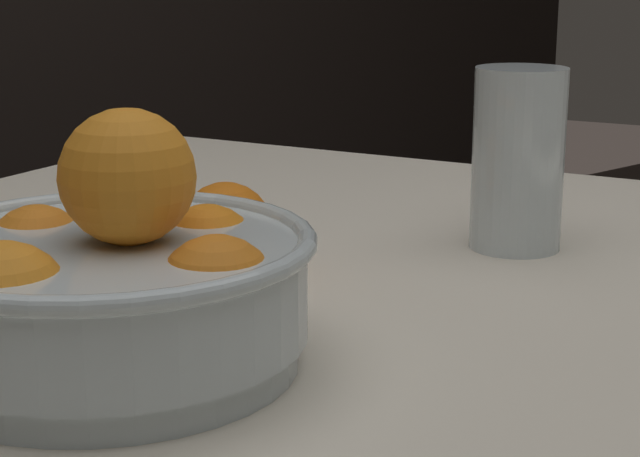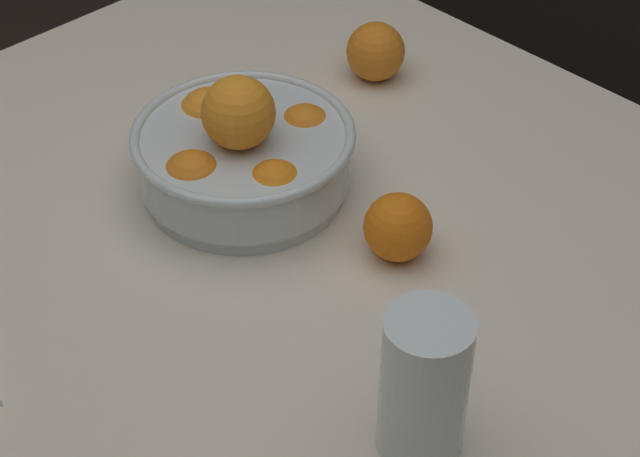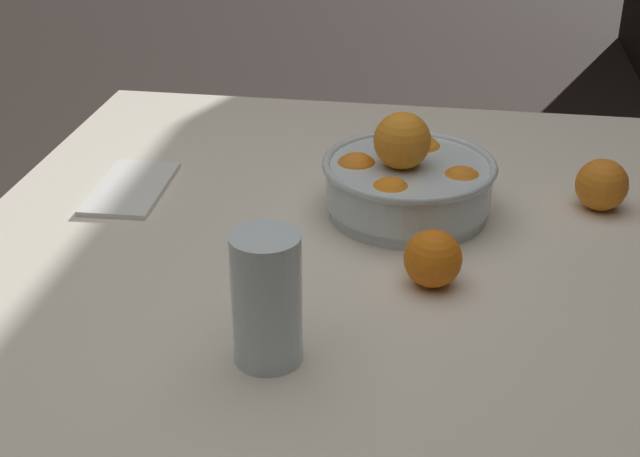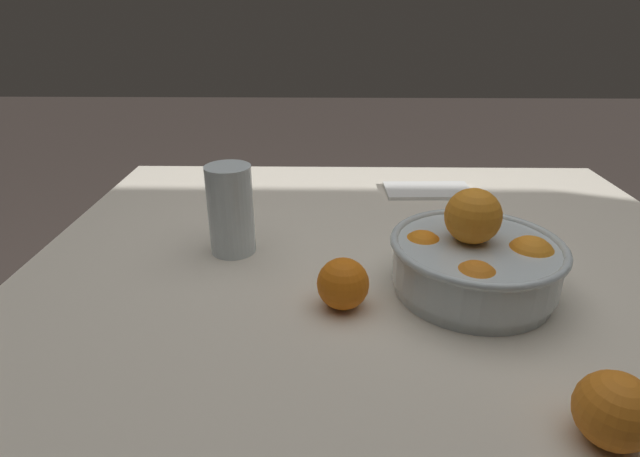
{
  "view_description": "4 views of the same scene",
  "coord_description": "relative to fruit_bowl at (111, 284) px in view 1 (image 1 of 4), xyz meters",
  "views": [
    {
      "loc": [
        -0.61,
        -0.33,
        1.01
      ],
      "look_at": [
        0.05,
        0.02,
        0.82
      ],
      "focal_mm": 60.0,
      "sensor_mm": 36.0,
      "label": 1
    },
    {
      "loc": [
        0.62,
        -0.54,
        1.54
      ],
      "look_at": [
        0.04,
        0.02,
        0.84
      ],
      "focal_mm": 60.0,
      "sensor_mm": 36.0,
      "label": 2
    },
    {
      "loc": [
        1.05,
        0.13,
        1.35
      ],
      "look_at": [
        0.08,
        -0.03,
        0.84
      ],
      "focal_mm": 50.0,
      "sensor_mm": 36.0,
      "label": 3
    },
    {
      "loc": [
        0.09,
        0.72,
        1.16
      ],
      "look_at": [
        0.1,
        0.02,
        0.84
      ],
      "focal_mm": 28.0,
      "sensor_mm": 36.0,
      "label": 4
    }
  ],
  "objects": [
    {
      "name": "dining_table",
      "position": [
        0.13,
        -0.07,
        -0.13
      ],
      "size": [
        1.19,
        1.09,
        0.76
      ],
      "color": "beige",
      "rests_on": "ground_plane"
    },
    {
      "name": "fruit_bowl",
      "position": [
        0.0,
        0.0,
        0.0
      ],
      "size": [
        0.25,
        0.25,
        0.16
      ],
      "color": "silver",
      "rests_on": "dining_table"
    },
    {
      "name": "juice_glass",
      "position": [
        0.38,
        -0.13,
        0.01
      ],
      "size": [
        0.08,
        0.08,
        0.15
      ],
      "color": "#F4A314",
      "rests_on": "dining_table"
    },
    {
      "name": "orange_loose_near_bowl",
      "position": [
        0.19,
        0.05,
        -0.02
      ],
      "size": [
        0.07,
        0.07,
        0.07
      ],
      "primitive_type": "sphere",
      "color": "orange",
      "rests_on": "dining_table"
    }
  ]
}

